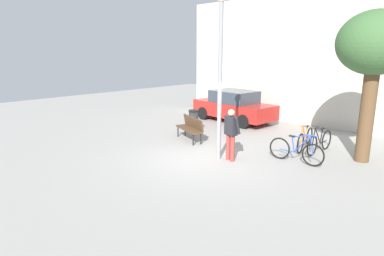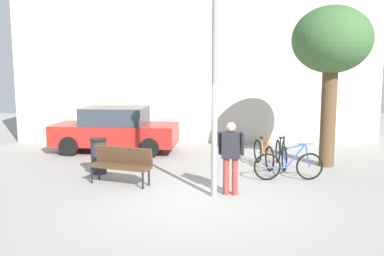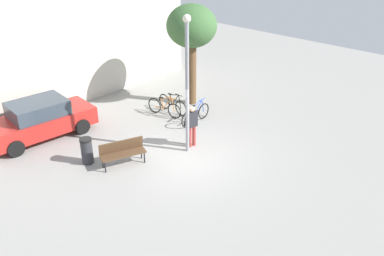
% 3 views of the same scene
% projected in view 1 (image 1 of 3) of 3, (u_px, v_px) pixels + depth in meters
% --- Properties ---
extents(ground_plane, '(36.00, 36.00, 0.00)m').
position_uv_depth(ground_plane, '(204.00, 159.00, 10.63)').
color(ground_plane, gray).
extents(building_facade, '(14.00, 2.00, 6.08)m').
position_uv_depth(building_facade, '(317.00, 60.00, 15.67)').
color(building_facade, beige).
rests_on(building_facade, ground_plane).
extents(lamppost, '(0.28, 0.28, 5.10)m').
position_uv_depth(lamppost, '(220.00, 68.00, 10.00)').
color(lamppost, gray).
rests_on(lamppost, ground_plane).
extents(person_by_lamppost, '(0.62, 0.36, 1.67)m').
position_uv_depth(person_by_lamppost, '(231.00, 131.00, 10.28)').
color(person_by_lamppost, '#9E3833').
rests_on(person_by_lamppost, ground_plane).
extents(park_bench, '(1.66, 1.01, 0.92)m').
position_uv_depth(park_bench, '(191.00, 127.00, 12.80)').
color(park_bench, '#513823').
rests_on(park_bench, ground_plane).
extents(plaza_tree, '(2.25, 2.25, 4.63)m').
position_uv_depth(plaza_tree, '(375.00, 47.00, 9.63)').
color(plaza_tree, brown).
rests_on(plaza_tree, ground_plane).
extents(bicycle_blue, '(1.81, 0.12, 0.97)m').
position_uv_depth(bicycle_blue, '(296.00, 151.00, 10.22)').
color(bicycle_blue, black).
rests_on(bicycle_blue, ground_plane).
extents(bicycle_orange, '(0.33, 1.80, 0.97)m').
position_uv_depth(bicycle_orange, '(305.00, 139.00, 11.56)').
color(bicycle_orange, black).
rests_on(bicycle_orange, ground_plane).
extents(bicycle_black, '(0.12, 1.81, 0.97)m').
position_uv_depth(bicycle_black, '(319.00, 142.00, 11.21)').
color(bicycle_black, black).
rests_on(bicycle_black, ground_plane).
extents(parked_car_red, '(4.34, 2.13, 1.55)m').
position_uv_depth(parked_car_red, '(234.00, 106.00, 16.18)').
color(parked_car_red, '#AD231E').
rests_on(parked_car_red, ground_plane).
extents(trash_bin, '(0.43, 0.43, 0.98)m').
position_uv_depth(trash_bin, '(194.00, 121.00, 14.06)').
color(trash_bin, '#2D2D33').
rests_on(trash_bin, ground_plane).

